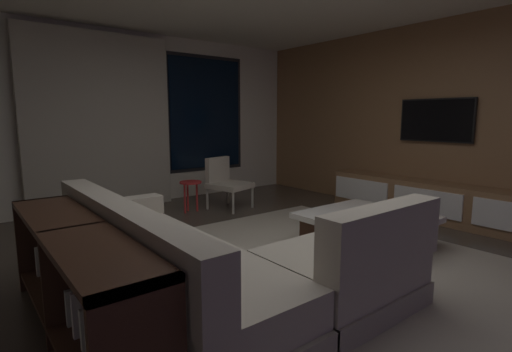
{
  "coord_description": "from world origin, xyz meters",
  "views": [
    {
      "loc": [
        -2.29,
        -2.39,
        1.39
      ],
      "look_at": [
        0.23,
        0.79,
        0.77
      ],
      "focal_mm": 26.96,
      "sensor_mm": 36.0,
      "label": 1
    }
  ],
  "objects_px": {
    "coffee_table": "(366,230)",
    "console_table_behind_couch": "(76,278)",
    "sectional_couch": "(214,268)",
    "book_stack_on_coffee_table": "(379,210)",
    "accent_chair_near_window": "(225,180)",
    "media_console": "(438,203)",
    "mounted_tv": "(436,120)",
    "side_stool": "(190,187)"
  },
  "relations": [
    {
      "from": "media_console",
      "to": "mounted_tv",
      "type": "relative_size",
      "value": 3.04
    },
    {
      "from": "coffee_table",
      "to": "console_table_behind_couch",
      "type": "relative_size",
      "value": 0.55
    },
    {
      "from": "sectional_couch",
      "to": "accent_chair_near_window",
      "type": "bearing_deg",
      "value": 54.56
    },
    {
      "from": "sectional_couch",
      "to": "coffee_table",
      "type": "relative_size",
      "value": 2.16
    },
    {
      "from": "book_stack_on_coffee_table",
      "to": "side_stool",
      "type": "xyz_separation_m",
      "value": [
        -0.79,
        2.66,
        -0.04
      ]
    },
    {
      "from": "coffee_table",
      "to": "book_stack_on_coffee_table",
      "type": "xyz_separation_m",
      "value": [
        0.07,
        -0.11,
        0.23
      ]
    },
    {
      "from": "media_console",
      "to": "book_stack_on_coffee_table",
      "type": "bearing_deg",
      "value": -174.68
    },
    {
      "from": "coffee_table",
      "to": "sectional_couch",
      "type": "bearing_deg",
      "value": -177.59
    },
    {
      "from": "sectional_couch",
      "to": "console_table_behind_couch",
      "type": "xyz_separation_m",
      "value": [
        -0.91,
        0.13,
        0.12
      ]
    },
    {
      "from": "coffee_table",
      "to": "side_stool",
      "type": "bearing_deg",
      "value": 105.7
    },
    {
      "from": "mounted_tv",
      "to": "media_console",
      "type": "bearing_deg",
      "value": -132.45
    },
    {
      "from": "accent_chair_near_window",
      "to": "console_table_behind_couch",
      "type": "bearing_deg",
      "value": -138.47
    },
    {
      "from": "book_stack_on_coffee_table",
      "to": "media_console",
      "type": "relative_size",
      "value": 0.09
    },
    {
      "from": "accent_chair_near_window",
      "to": "console_table_behind_couch",
      "type": "distance_m",
      "value": 3.63
    },
    {
      "from": "book_stack_on_coffee_table",
      "to": "accent_chair_near_window",
      "type": "height_order",
      "value": "accent_chair_near_window"
    },
    {
      "from": "coffee_table",
      "to": "media_console",
      "type": "xyz_separation_m",
      "value": [
        1.65,
        0.04,
        0.06
      ]
    },
    {
      "from": "media_console",
      "to": "console_table_behind_couch",
      "type": "height_order",
      "value": "console_table_behind_couch"
    },
    {
      "from": "accent_chair_near_window",
      "to": "side_stool",
      "type": "height_order",
      "value": "accent_chair_near_window"
    },
    {
      "from": "mounted_tv",
      "to": "console_table_behind_couch",
      "type": "distance_m",
      "value": 4.81
    },
    {
      "from": "sectional_couch",
      "to": "book_stack_on_coffee_table",
      "type": "distance_m",
      "value": 2.04
    },
    {
      "from": "side_stool",
      "to": "console_table_behind_couch",
      "type": "relative_size",
      "value": 0.22
    },
    {
      "from": "coffee_table",
      "to": "mounted_tv",
      "type": "distance_m",
      "value": 2.19
    },
    {
      "from": "side_stool",
      "to": "media_console",
      "type": "distance_m",
      "value": 3.45
    },
    {
      "from": "coffee_table",
      "to": "mounted_tv",
      "type": "relative_size",
      "value": 1.14
    },
    {
      "from": "book_stack_on_coffee_table",
      "to": "accent_chair_near_window",
      "type": "bearing_deg",
      "value": 95.13
    },
    {
      "from": "book_stack_on_coffee_table",
      "to": "mounted_tv",
      "type": "bearing_deg",
      "value": 11.07
    },
    {
      "from": "sectional_couch",
      "to": "coffee_table",
      "type": "bearing_deg",
      "value": 2.41
    },
    {
      "from": "coffee_table",
      "to": "side_stool",
      "type": "distance_m",
      "value": 2.66
    },
    {
      "from": "side_stool",
      "to": "mounted_tv",
      "type": "xyz_separation_m",
      "value": [
        2.55,
        -2.31,
        0.98
      ]
    },
    {
      "from": "book_stack_on_coffee_table",
      "to": "side_stool",
      "type": "distance_m",
      "value": 2.77
    },
    {
      "from": "coffee_table",
      "to": "mounted_tv",
      "type": "bearing_deg",
      "value": 7.46
    },
    {
      "from": "accent_chair_near_window",
      "to": "console_table_behind_couch",
      "type": "relative_size",
      "value": 0.37
    },
    {
      "from": "media_console",
      "to": "console_table_behind_couch",
      "type": "xyz_separation_m",
      "value": [
        -4.53,
        0.01,
        0.16
      ]
    },
    {
      "from": "coffee_table",
      "to": "media_console",
      "type": "distance_m",
      "value": 1.66
    },
    {
      "from": "sectional_couch",
      "to": "side_stool",
      "type": "relative_size",
      "value": 5.43
    },
    {
      "from": "media_console",
      "to": "sectional_couch",
      "type": "bearing_deg",
      "value": -178.02
    },
    {
      "from": "media_console",
      "to": "mounted_tv",
      "type": "bearing_deg",
      "value": 47.55
    },
    {
      "from": "console_table_behind_couch",
      "to": "coffee_table",
      "type": "bearing_deg",
      "value": -0.94
    },
    {
      "from": "mounted_tv",
      "to": "console_table_behind_couch",
      "type": "relative_size",
      "value": 0.49
    },
    {
      "from": "side_stool",
      "to": "media_console",
      "type": "height_order",
      "value": "media_console"
    },
    {
      "from": "coffee_table",
      "to": "side_stool",
      "type": "height_order",
      "value": "side_stool"
    },
    {
      "from": "coffee_table",
      "to": "console_table_behind_couch",
      "type": "bearing_deg",
      "value": 179.06
    }
  ]
}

